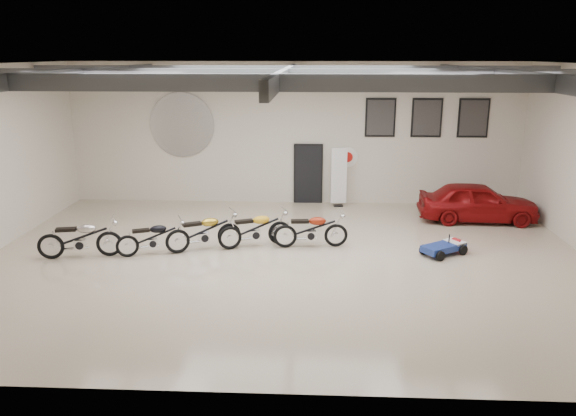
{
  "coord_description": "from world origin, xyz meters",
  "views": [
    {
      "loc": [
        0.72,
        -13.85,
        5.27
      ],
      "look_at": [
        0.0,
        1.2,
        1.1
      ],
      "focal_mm": 35.0,
      "sensor_mm": 36.0,
      "label": 1
    }
  ],
  "objects_px": {
    "vintage_car": "(478,202)",
    "motorcycle_gold": "(204,231)",
    "motorcycle_black": "(152,237)",
    "go_kart": "(447,244)",
    "banner_stand": "(339,179)",
    "motorcycle_red": "(311,229)",
    "motorcycle_yellow": "(255,228)",
    "motorcycle_silver": "(80,238)"
  },
  "relations": [
    {
      "from": "motorcycle_silver",
      "to": "motorcycle_gold",
      "type": "xyz_separation_m",
      "value": [
        3.16,
        0.77,
        -0.01
      ]
    },
    {
      "from": "banner_stand",
      "to": "motorcycle_gold",
      "type": "xyz_separation_m",
      "value": [
        -3.89,
        -4.77,
        -0.47
      ]
    },
    {
      "from": "banner_stand",
      "to": "go_kart",
      "type": "bearing_deg",
      "value": -65.84
    },
    {
      "from": "motorcycle_red",
      "to": "go_kart",
      "type": "bearing_deg",
      "value": -12.11
    },
    {
      "from": "motorcycle_red",
      "to": "motorcycle_silver",
      "type": "bearing_deg",
      "value": -175.93
    },
    {
      "from": "motorcycle_silver",
      "to": "motorcycle_yellow",
      "type": "height_order",
      "value": "motorcycle_silver"
    },
    {
      "from": "banner_stand",
      "to": "go_kart",
      "type": "xyz_separation_m",
      "value": [
        2.76,
        -4.79,
        -0.73
      ]
    },
    {
      "from": "banner_stand",
      "to": "motorcycle_silver",
      "type": "relative_size",
      "value": 0.95
    },
    {
      "from": "go_kart",
      "to": "vintage_car",
      "type": "xyz_separation_m",
      "value": [
        1.66,
        3.18,
        0.36
      ]
    },
    {
      "from": "motorcycle_gold",
      "to": "vintage_car",
      "type": "xyz_separation_m",
      "value": [
        8.31,
        3.16,
        0.1
      ]
    },
    {
      "from": "vintage_car",
      "to": "motorcycle_gold",
      "type": "bearing_deg",
      "value": 112.89
    },
    {
      "from": "motorcycle_gold",
      "to": "vintage_car",
      "type": "distance_m",
      "value": 8.89
    },
    {
      "from": "vintage_car",
      "to": "motorcycle_black",
      "type": "bearing_deg",
      "value": 112.58
    },
    {
      "from": "vintage_car",
      "to": "motorcycle_yellow",
      "type": "bearing_deg",
      "value": 114.32
    },
    {
      "from": "motorcycle_silver",
      "to": "vintage_car",
      "type": "relative_size",
      "value": 0.57
    },
    {
      "from": "banner_stand",
      "to": "motorcycle_yellow",
      "type": "bearing_deg",
      "value": -125.26
    },
    {
      "from": "motorcycle_yellow",
      "to": "go_kart",
      "type": "bearing_deg",
      "value": -25.56
    },
    {
      "from": "motorcycle_black",
      "to": "banner_stand",
      "type": "bearing_deg",
      "value": 23.73
    },
    {
      "from": "motorcycle_gold",
      "to": "motorcycle_black",
      "type": "bearing_deg",
      "value": 172.56
    },
    {
      "from": "motorcycle_black",
      "to": "motorcycle_red",
      "type": "height_order",
      "value": "motorcycle_red"
    },
    {
      "from": "vintage_car",
      "to": "motorcycle_red",
      "type": "bearing_deg",
      "value": 119.7
    },
    {
      "from": "motorcycle_black",
      "to": "motorcycle_gold",
      "type": "height_order",
      "value": "motorcycle_gold"
    },
    {
      "from": "go_kart",
      "to": "vintage_car",
      "type": "height_order",
      "value": "vintage_car"
    },
    {
      "from": "motorcycle_black",
      "to": "motorcycle_yellow",
      "type": "distance_m",
      "value": 2.81
    },
    {
      "from": "motorcycle_yellow",
      "to": "motorcycle_red",
      "type": "relative_size",
      "value": 1.01
    },
    {
      "from": "motorcycle_black",
      "to": "vintage_car",
      "type": "xyz_separation_m",
      "value": [
        9.62,
        3.6,
        0.15
      ]
    },
    {
      "from": "banner_stand",
      "to": "motorcycle_silver",
      "type": "distance_m",
      "value": 8.98
    },
    {
      "from": "motorcycle_yellow",
      "to": "go_kart",
      "type": "relative_size",
      "value": 1.34
    },
    {
      "from": "banner_stand",
      "to": "motorcycle_yellow",
      "type": "distance_m",
      "value": 5.12
    },
    {
      "from": "banner_stand",
      "to": "vintage_car",
      "type": "distance_m",
      "value": 4.71
    },
    {
      "from": "motorcycle_yellow",
      "to": "vintage_car",
      "type": "relative_size",
      "value": 0.55
    },
    {
      "from": "motorcycle_silver",
      "to": "vintage_car",
      "type": "xyz_separation_m",
      "value": [
        11.47,
        3.93,
        0.08
      ]
    },
    {
      "from": "banner_stand",
      "to": "motorcycle_black",
      "type": "relative_size",
      "value": 1.07
    },
    {
      "from": "motorcycle_gold",
      "to": "motorcycle_red",
      "type": "distance_m",
      "value": 2.97
    },
    {
      "from": "motorcycle_black",
      "to": "vintage_car",
      "type": "relative_size",
      "value": 0.5
    },
    {
      "from": "motorcycle_black",
      "to": "motorcycle_gold",
      "type": "relative_size",
      "value": 0.9
    },
    {
      "from": "vintage_car",
      "to": "go_kart",
      "type": "bearing_deg",
      "value": 154.55
    },
    {
      "from": "banner_stand",
      "to": "motorcycle_red",
      "type": "height_order",
      "value": "banner_stand"
    },
    {
      "from": "go_kart",
      "to": "motorcycle_black",
      "type": "bearing_deg",
      "value": 148.35
    },
    {
      "from": "banner_stand",
      "to": "vintage_car",
      "type": "xyz_separation_m",
      "value": [
        4.41,
        -1.6,
        -0.37
      ]
    },
    {
      "from": "motorcycle_silver",
      "to": "motorcycle_red",
      "type": "relative_size",
      "value": 1.05
    },
    {
      "from": "banner_stand",
      "to": "vintage_car",
      "type": "height_order",
      "value": "banner_stand"
    }
  ]
}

